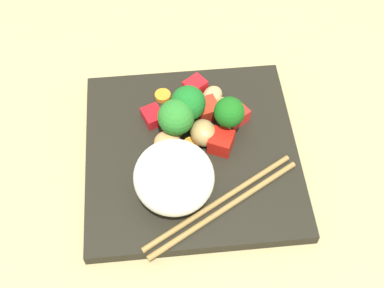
# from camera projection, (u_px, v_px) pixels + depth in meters

# --- Properties ---
(ground_plane) EXTENTS (1.10, 1.10, 0.02)m
(ground_plane) POSITION_uv_depth(u_px,v_px,m) (192.00, 161.00, 0.66)
(ground_plane) COLOR tan
(square_plate) EXTENTS (0.27, 0.27, 0.02)m
(square_plate) POSITION_uv_depth(u_px,v_px,m) (192.00, 153.00, 0.65)
(square_plate) COLOR black
(square_plate) RESTS_ON ground_plane
(rice_mound) EXTENTS (0.10, 0.10, 0.07)m
(rice_mound) POSITION_uv_depth(u_px,v_px,m) (174.00, 177.00, 0.58)
(rice_mound) COLOR white
(rice_mound) RESTS_ON square_plate
(broccoli_floret_0) EXTENTS (0.04, 0.04, 0.06)m
(broccoli_floret_0) POSITION_uv_depth(u_px,v_px,m) (189.00, 104.00, 0.63)
(broccoli_floret_0) COLOR #68AB4D
(broccoli_floret_0) RESTS_ON square_plate
(broccoli_floret_1) EXTENTS (0.04, 0.04, 0.06)m
(broccoli_floret_1) POSITION_uv_depth(u_px,v_px,m) (229.00, 113.00, 0.62)
(broccoli_floret_1) COLOR #73B45A
(broccoli_floret_1) RESTS_ON square_plate
(broccoli_floret_2) EXTENTS (0.04, 0.04, 0.06)m
(broccoli_floret_2) POSITION_uv_depth(u_px,v_px,m) (176.00, 118.00, 0.62)
(broccoli_floret_2) COLOR #5A9448
(broccoli_floret_2) RESTS_ON square_plate
(carrot_slice_0) EXTENTS (0.03, 0.03, 0.01)m
(carrot_slice_0) POSITION_uv_depth(u_px,v_px,m) (168.00, 114.00, 0.67)
(carrot_slice_0) COLOR orange
(carrot_slice_0) RESTS_ON square_plate
(carrot_slice_1) EXTENTS (0.03, 0.03, 0.01)m
(carrot_slice_1) POSITION_uv_depth(u_px,v_px,m) (163.00, 96.00, 0.68)
(carrot_slice_1) COLOR orange
(carrot_slice_1) RESTS_ON square_plate
(carrot_slice_2) EXTENTS (0.04, 0.04, 0.00)m
(carrot_slice_2) POSITION_uv_depth(u_px,v_px,m) (185.00, 103.00, 0.68)
(carrot_slice_2) COLOR orange
(carrot_slice_2) RESTS_ON square_plate
(carrot_slice_3) EXTENTS (0.03, 0.03, 0.00)m
(carrot_slice_3) POSITION_uv_depth(u_px,v_px,m) (188.00, 145.00, 0.64)
(carrot_slice_3) COLOR orange
(carrot_slice_3) RESTS_ON square_plate
(pepper_chunk_0) EXTENTS (0.03, 0.03, 0.02)m
(pepper_chunk_0) POSITION_uv_depth(u_px,v_px,m) (153.00, 116.00, 0.66)
(pepper_chunk_0) COLOR red
(pepper_chunk_0) RESTS_ON square_plate
(pepper_chunk_1) EXTENTS (0.03, 0.04, 0.02)m
(pepper_chunk_1) POSITION_uv_depth(u_px,v_px,m) (206.00, 110.00, 0.66)
(pepper_chunk_1) COLOR red
(pepper_chunk_1) RESTS_ON square_plate
(pepper_chunk_2) EXTENTS (0.04, 0.04, 0.02)m
(pepper_chunk_2) POSITION_uv_depth(u_px,v_px,m) (235.00, 115.00, 0.66)
(pepper_chunk_2) COLOR red
(pepper_chunk_2) RESTS_ON square_plate
(pepper_chunk_3) EXTENTS (0.04, 0.04, 0.02)m
(pepper_chunk_3) POSITION_uv_depth(u_px,v_px,m) (221.00, 139.00, 0.63)
(pepper_chunk_3) COLOR red
(pepper_chunk_3) RESTS_ON square_plate
(pepper_chunk_4) EXTENTS (0.03, 0.03, 0.02)m
(pepper_chunk_4) POSITION_uv_depth(u_px,v_px,m) (195.00, 87.00, 0.68)
(pepper_chunk_4) COLOR red
(pepper_chunk_4) RESTS_ON square_plate
(chicken_piece_0) EXTENTS (0.04, 0.04, 0.03)m
(chicken_piece_0) POSITION_uv_depth(u_px,v_px,m) (204.00, 133.00, 0.64)
(chicken_piece_0) COLOR tan
(chicken_piece_0) RESTS_ON square_plate
(chicken_piece_1) EXTENTS (0.04, 0.04, 0.02)m
(chicken_piece_1) POSITION_uv_depth(u_px,v_px,m) (212.00, 95.00, 0.68)
(chicken_piece_1) COLOR tan
(chicken_piece_1) RESTS_ON square_plate
(chicken_piece_2) EXTENTS (0.03, 0.02, 0.02)m
(chicken_piece_2) POSITION_uv_depth(u_px,v_px,m) (223.00, 106.00, 0.67)
(chicken_piece_2) COLOR tan
(chicken_piece_2) RESTS_ON square_plate
(chicken_piece_4) EXTENTS (0.04, 0.04, 0.02)m
(chicken_piece_4) POSITION_uv_depth(u_px,v_px,m) (167.00, 142.00, 0.63)
(chicken_piece_4) COLOR tan
(chicken_piece_4) RESTS_ON square_plate
(chopstick_pair) EXTENTS (0.12, 0.19, 0.01)m
(chopstick_pair) POSITION_uv_depth(u_px,v_px,m) (222.00, 205.00, 0.59)
(chopstick_pair) COLOR olive
(chopstick_pair) RESTS_ON square_plate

